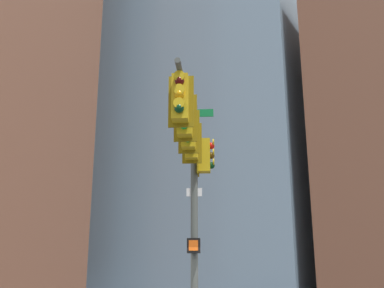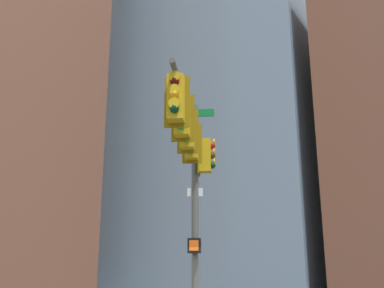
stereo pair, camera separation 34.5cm
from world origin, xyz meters
TOP-DOWN VIEW (x-y plane):
  - signal_pole_assembly at (0.85, -1.08)m, footprint 2.68×4.91m
  - building_glass_tower at (-21.37, 48.08)m, footprint 29.44×32.96m

SIDE VIEW (x-z plane):
  - signal_pole_assembly at x=0.85m, z-range 1.44..8.20m
  - building_glass_tower at x=-21.37m, z-range 0.00..75.72m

